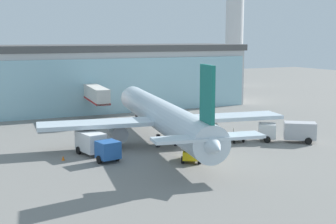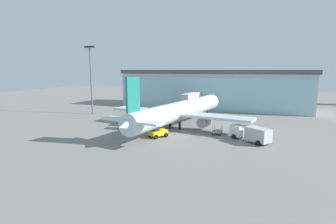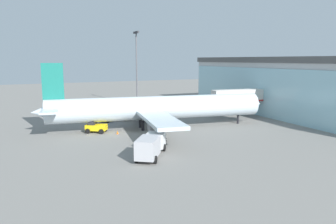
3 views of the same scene
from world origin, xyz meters
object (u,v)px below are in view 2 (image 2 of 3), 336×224
object	(u,v)px
jet_bridge	(194,97)
safety_cone_nose	(176,133)
apron_light_mast	(91,74)
catering_truck	(131,120)
baggage_cart	(217,131)
fuel_truck	(251,133)
safety_cone_wingtip	(117,124)
airplane	(180,111)
pushback_tug	(158,132)

from	to	relation	value
jet_bridge	safety_cone_nose	size ratio (longest dim) A/B	26.27
apron_light_mast	catering_truck	size ratio (longest dim) A/B	2.44
jet_bridge	apron_light_mast	distance (m)	29.66
apron_light_mast	safety_cone_nose	size ratio (longest dim) A/B	33.58
apron_light_mast	baggage_cart	size ratio (longest dim) A/B	6.48
fuel_truck	safety_cone_wingtip	size ratio (longest dim) A/B	13.11
jet_bridge	airplane	xyz separation A→B (m)	(2.62, -21.20, -0.77)
airplane	catering_truck	xyz separation A→B (m)	(-9.98, -3.24, -2.02)
jet_bridge	catering_truck	distance (m)	25.68
apron_light_mast	pushback_tug	world-z (taller)	apron_light_mast
apron_light_mast	pushback_tug	xyz separation A→B (m)	(26.76, -16.81, -10.00)
catering_truck	safety_cone_nose	world-z (taller)	catering_truck
baggage_cart	fuel_truck	bearing A→B (deg)	-119.81
jet_bridge	pushback_tug	size ratio (longest dim) A/B	3.89
airplane	pushback_tug	xyz separation A→B (m)	(-1.03, -9.77, -2.51)
safety_cone_nose	safety_cone_wingtip	bearing A→B (deg)	166.14
jet_bridge	safety_cone_nose	bearing A→B (deg)	-166.04
apron_light_mast	fuel_truck	bearing A→B (deg)	-17.97
fuel_truck	baggage_cart	bearing A→B (deg)	7.72
safety_cone_wingtip	catering_truck	bearing A→B (deg)	-1.30
safety_cone_nose	safety_cone_wingtip	distance (m)	15.79
safety_cone_nose	safety_cone_wingtip	xyz separation A→B (m)	(-15.33, 3.78, 0.00)
jet_bridge	apron_light_mast	world-z (taller)	apron_light_mast
baggage_cart	pushback_tug	size ratio (longest dim) A/B	0.77
fuel_truck	pushback_tug	xyz separation A→B (m)	(-16.16, -2.89, -0.49)
baggage_cart	jet_bridge	bearing A→B (deg)	22.95
fuel_truck	baggage_cart	size ratio (longest dim) A/B	2.53
safety_cone_nose	jet_bridge	bearing A→B (deg)	98.40
apron_light_mast	safety_cone_wingtip	size ratio (longest dim) A/B	33.58
apron_light_mast	safety_cone_nose	xyz separation A→B (m)	(29.33, -13.97, -10.70)
pushback_tug	safety_cone_nose	bearing A→B (deg)	-9.72
jet_bridge	safety_cone_wingtip	distance (m)	27.09
baggage_cart	airplane	bearing A→B (deg)	66.44
jet_bridge	baggage_cart	xyz separation A→B (m)	(11.39, -24.71, -3.76)
fuel_truck	safety_cone_wingtip	world-z (taller)	fuel_truck
airplane	safety_cone_wingtip	distance (m)	14.51
jet_bridge	baggage_cart	size ratio (longest dim) A/B	5.07
pushback_tug	safety_cone_wingtip	distance (m)	14.39
baggage_cart	safety_cone_wingtip	distance (m)	22.57
airplane	safety_cone_wingtip	size ratio (longest dim) A/B	72.20
fuel_truck	safety_cone_wingtip	xyz separation A→B (m)	(-28.92, 3.73, -1.19)
pushback_tug	safety_cone_wingtip	world-z (taller)	pushback_tug
baggage_cart	safety_cone_wingtip	xyz separation A→B (m)	(-22.56, 0.35, -0.23)
airplane	fuel_truck	bearing A→B (deg)	-104.74
safety_cone_wingtip	apron_light_mast	bearing A→B (deg)	143.96
jet_bridge	apron_light_mast	size ratio (longest dim) A/B	0.78
apron_light_mast	pushback_tug	size ratio (longest dim) A/B	4.97
fuel_truck	pushback_tug	world-z (taller)	fuel_truck
safety_cone_nose	apron_light_mast	bearing A→B (deg)	154.53
pushback_tug	apron_light_mast	bearing A→B (deg)	90.29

